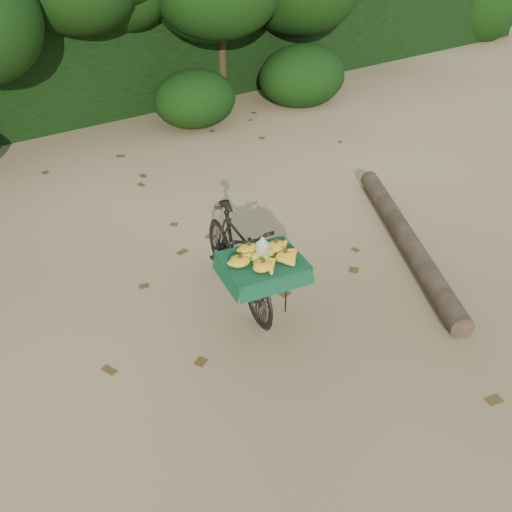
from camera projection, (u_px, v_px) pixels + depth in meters
ground at (271, 258)px, 6.39m from camera, size 80.00×80.00×0.00m
vendor_bicycle at (238, 257)px, 5.49m from camera, size 0.91×1.81×1.00m
fallen_log at (406, 238)px, 6.53m from camera, size 1.85×2.98×0.24m
hedge_backdrop at (71, 65)px, 10.15m from camera, size 26.00×1.80×1.80m
tree_row at (35, 12)px, 8.68m from camera, size 14.50×2.00×4.00m
bush_clumps at (145, 113)px, 9.29m from camera, size 8.80×1.70×0.90m
leaf_litter at (240, 234)px, 6.83m from camera, size 7.00×7.30×0.01m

